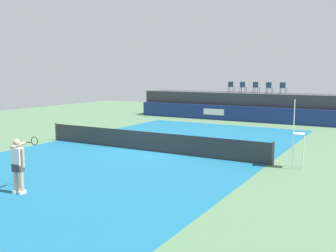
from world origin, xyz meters
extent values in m
plane|color=#4C704C|center=(0.00, 3.00, 0.00)|extent=(48.00, 48.00, 0.00)
cube|color=#16597A|center=(0.00, 0.00, 0.00)|extent=(12.00, 22.00, 0.00)
cube|color=navy|center=(0.00, 13.50, 0.60)|extent=(18.00, 0.20, 1.20)
cube|color=white|center=(-2.14, 13.39, 0.66)|extent=(1.80, 0.02, 0.50)
cube|color=#38383D|center=(0.00, 15.30, 1.10)|extent=(18.00, 2.80, 2.20)
cylinder|color=#2D3D56|center=(-1.25, 15.75, 2.42)|extent=(0.04, 0.04, 0.44)
cylinder|color=#2D3D56|center=(-1.65, 15.74, 2.42)|extent=(0.04, 0.04, 0.44)
cylinder|color=#2D3D56|center=(-1.24, 15.35, 2.42)|extent=(0.04, 0.04, 0.44)
cylinder|color=#2D3D56|center=(-1.64, 15.33, 2.42)|extent=(0.04, 0.04, 0.44)
cube|color=#2D3D56|center=(-1.45, 15.54, 2.66)|extent=(0.46, 0.46, 0.03)
cube|color=#2D3D56|center=(-1.44, 15.34, 2.88)|extent=(0.44, 0.04, 0.42)
cylinder|color=#2D3D56|center=(-0.10, 15.42, 2.42)|extent=(0.04, 0.04, 0.44)
cylinder|color=#2D3D56|center=(-0.50, 15.42, 2.42)|extent=(0.04, 0.04, 0.44)
cylinder|color=#2D3D56|center=(-0.10, 15.02, 2.42)|extent=(0.04, 0.04, 0.44)
cylinder|color=#2D3D56|center=(-0.50, 15.01, 2.42)|extent=(0.04, 0.04, 0.44)
cube|color=#2D3D56|center=(-0.30, 15.22, 2.66)|extent=(0.44, 0.44, 0.03)
cube|color=#2D3D56|center=(-0.30, 15.01, 2.88)|extent=(0.44, 0.03, 0.42)
cylinder|color=#2D3D56|center=(1.02, 15.45, 2.42)|extent=(0.04, 0.04, 0.44)
cylinder|color=#2D3D56|center=(0.62, 15.49, 2.42)|extent=(0.04, 0.04, 0.44)
cylinder|color=#2D3D56|center=(0.98, 15.05, 2.42)|extent=(0.04, 0.04, 0.44)
cylinder|color=#2D3D56|center=(0.58, 15.09, 2.42)|extent=(0.04, 0.04, 0.44)
cube|color=#2D3D56|center=(0.80, 15.27, 2.66)|extent=(0.48, 0.48, 0.03)
cube|color=#2D3D56|center=(0.78, 15.06, 2.88)|extent=(0.44, 0.07, 0.42)
cylinder|color=#2D3D56|center=(2.14, 15.25, 2.42)|extent=(0.04, 0.04, 0.44)
cylinder|color=#2D3D56|center=(1.74, 15.28, 2.42)|extent=(0.04, 0.04, 0.44)
cylinder|color=#2D3D56|center=(2.12, 14.85, 2.42)|extent=(0.04, 0.04, 0.44)
cylinder|color=#2D3D56|center=(1.71, 14.87, 2.42)|extent=(0.04, 0.04, 0.44)
cube|color=#2D3D56|center=(1.93, 15.06, 2.66)|extent=(0.46, 0.46, 0.03)
cube|color=#2D3D56|center=(1.92, 14.86, 2.88)|extent=(0.44, 0.05, 0.42)
cylinder|color=#2D3D56|center=(3.13, 15.55, 2.42)|extent=(0.04, 0.04, 0.44)
cylinder|color=#2D3D56|center=(2.72, 15.53, 2.42)|extent=(0.04, 0.04, 0.44)
cylinder|color=#2D3D56|center=(3.14, 15.14, 2.42)|extent=(0.04, 0.04, 0.44)
cylinder|color=#2D3D56|center=(2.74, 15.13, 2.42)|extent=(0.04, 0.04, 0.44)
cube|color=#2D3D56|center=(2.93, 15.34, 2.66)|extent=(0.46, 0.46, 0.03)
cube|color=#2D3D56|center=(2.94, 15.13, 2.88)|extent=(0.44, 0.04, 0.42)
cylinder|color=white|center=(7.43, -0.16, 0.70)|extent=(0.04, 0.04, 1.40)
cylinder|color=white|center=(7.36, 0.23, 0.70)|extent=(0.04, 0.04, 1.40)
cylinder|color=white|center=(7.03, -0.23, 0.70)|extent=(0.04, 0.04, 1.40)
cylinder|color=white|center=(6.96, 0.16, 0.70)|extent=(0.04, 0.04, 1.40)
cube|color=white|center=(7.20, 0.00, 1.41)|extent=(0.51, 0.51, 0.03)
cube|color=white|center=(6.99, -0.04, 2.09)|extent=(0.10, 0.44, 1.33)
cube|color=#2D2D2D|center=(0.00, 0.00, 0.47)|extent=(12.40, 0.02, 0.95)
cylinder|color=#4C4C51|center=(-6.20, 0.00, 0.50)|extent=(0.10, 0.10, 1.00)
cylinder|color=#4C4C51|center=(6.20, 0.00, 0.50)|extent=(0.10, 0.10, 1.00)
cube|color=white|center=(0.24, -7.79, 0.05)|extent=(0.14, 0.27, 0.10)
cylinder|color=tan|center=(0.24, -7.79, 0.51)|extent=(0.14, 0.14, 0.82)
cube|color=white|center=(0.00, -7.81, 0.05)|extent=(0.14, 0.27, 0.10)
cylinder|color=tan|center=(0.00, -7.81, 0.51)|extent=(0.14, 0.14, 0.82)
cube|color=#333338|center=(0.12, -7.80, 0.84)|extent=(0.35, 0.24, 0.24)
cube|color=silver|center=(0.12, -7.80, 1.20)|extent=(0.37, 0.22, 0.56)
sphere|color=tan|center=(0.12, -7.80, 1.66)|extent=(0.22, 0.22, 0.22)
cylinder|color=tan|center=(0.36, -7.78, 1.18)|extent=(0.09, 0.09, 0.60)
cylinder|color=tan|center=(-0.13, -7.55, 1.50)|extent=(0.13, 0.61, 0.14)
cylinder|color=black|center=(-0.16, -7.13, 1.53)|extent=(0.30, 0.05, 0.03)
torus|color=black|center=(-0.18, -6.84, 1.53)|extent=(0.30, 0.04, 0.30)
camera|label=1|loc=(10.19, -15.88, 3.83)|focal=41.44mm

